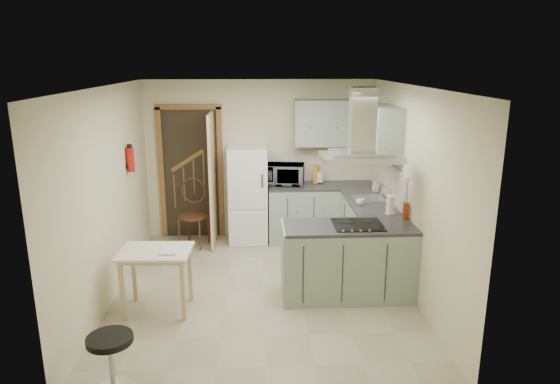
{
  "coord_description": "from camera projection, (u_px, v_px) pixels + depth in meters",
  "views": [
    {
      "loc": [
        -0.07,
        -5.71,
        2.79
      ],
      "look_at": [
        0.23,
        0.45,
        1.15
      ],
      "focal_mm": 32.0,
      "sensor_mm": 36.0,
      "label": 1
    }
  ],
  "objects": [
    {
      "name": "back_wall",
      "position": [
        260.0,
        160.0,
        7.94
      ],
      "size": [
        3.6,
        0.0,
        3.6
      ],
      "primitive_type": "plane",
      "rotation": [
        1.57,
        0.0,
        0.0
      ],
      "color": "beige",
      "rests_on": "floor"
    },
    {
      "name": "cup",
      "position": [
        360.0,
        202.0,
        6.69
      ],
      "size": [
        0.14,
        0.14,
        0.09
      ],
      "primitive_type": "imported",
      "rotation": [
        0.0,
        0.0,
        0.36
      ],
      "color": "white",
      "rests_on": "counter_right"
    },
    {
      "name": "right_wall",
      "position": [
        412.0,
        192.0,
        6.0
      ],
      "size": [
        0.0,
        4.2,
        4.2
      ],
      "primitive_type": "plane",
      "rotation": [
        1.57,
        0.0,
        -1.57
      ],
      "color": "beige",
      "rests_on": "floor"
    },
    {
      "name": "counter_back",
      "position": [
        303.0,
        212.0,
        7.89
      ],
      "size": [
        1.08,
        0.6,
        0.9
      ],
      "primitive_type": "cube",
      "color": "#9EB2A0",
      "rests_on": "floor"
    },
    {
      "name": "book",
      "position": [
        160.0,
        247.0,
        5.5
      ],
      "size": [
        0.19,
        0.26,
        0.11
      ],
      "primitive_type": "imported",
      "rotation": [
        0.0,
        0.0,
        0.03
      ],
      "color": "maroon",
      "rests_on": "drop_leaf_table"
    },
    {
      "name": "ceiling",
      "position": [
        261.0,
        86.0,
        5.59
      ],
      "size": [
        4.2,
        4.2,
        0.0
      ],
      "primitive_type": "plane",
      "rotation": [
        3.14,
        0.0,
        0.0
      ],
      "color": "silver",
      "rests_on": "back_wall"
    },
    {
      "name": "soap_bottle",
      "position": [
        376.0,
        186.0,
        7.38
      ],
      "size": [
        0.09,
        0.09,
        0.17
      ],
      "primitive_type": "imported",
      "rotation": [
        0.0,
        0.0,
        0.19
      ],
      "color": "#A4A5AF",
      "rests_on": "counter_right"
    },
    {
      "name": "doorway",
      "position": [
        191.0,
        173.0,
        7.91
      ],
      "size": [
        1.1,
        0.12,
        2.1
      ],
      "primitive_type": "cube",
      "color": "brown",
      "rests_on": "floor"
    },
    {
      "name": "microwave",
      "position": [
        285.0,
        174.0,
        7.78
      ],
      "size": [
        0.63,
        0.47,
        0.32
      ],
      "primitive_type": "imported",
      "rotation": [
        0.0,
        0.0,
        -0.16
      ],
      "color": "black",
      "rests_on": "counter_back"
    },
    {
      "name": "kettle",
      "position": [
        320.0,
        177.0,
        7.87
      ],
      "size": [
        0.15,
        0.15,
        0.19
      ],
      "primitive_type": "cylinder",
      "rotation": [
        0.0,
        0.0,
        -0.2
      ],
      "color": "silver",
      "rests_on": "counter_back"
    },
    {
      "name": "fridge",
      "position": [
        248.0,
        195.0,
        7.77
      ],
      "size": [
        0.6,
        0.6,
        1.5
      ],
      "primitive_type": "cube",
      "color": "white",
      "rests_on": "floor"
    },
    {
      "name": "red_bottle",
      "position": [
        406.0,
        211.0,
        6.08
      ],
      "size": [
        0.09,
        0.09,
        0.21
      ],
      "primitive_type": "cylinder",
      "rotation": [
        0.0,
        0.0,
        0.37
      ],
      "color": "#9D300D",
      "rests_on": "peninsula"
    },
    {
      "name": "peninsula",
      "position": [
        348.0,
        261.0,
        5.99
      ],
      "size": [
        1.55,
        0.65,
        0.9
      ],
      "primitive_type": "cube",
      "color": "#9EB2A0",
      "rests_on": "floor"
    },
    {
      "name": "drop_leaf_table",
      "position": [
        157.0,
        281.0,
        5.65
      ],
      "size": [
        0.81,
        0.62,
        0.73
      ],
      "primitive_type": "cube",
      "rotation": [
        0.0,
        0.0,
        -0.05
      ],
      "color": "tan",
      "rests_on": "floor"
    },
    {
      "name": "hob",
      "position": [
        358.0,
        225.0,
        5.88
      ],
      "size": [
        0.58,
        0.5,
        0.01
      ],
      "primitive_type": "cube",
      "color": "black",
      "rests_on": "peninsula"
    },
    {
      "name": "cereal_box",
      "position": [
        316.0,
        174.0,
        7.9
      ],
      "size": [
        0.11,
        0.19,
        0.27
      ],
      "primitive_type": "cube",
      "rotation": [
        0.0,
        0.0,
        -0.24
      ],
      "color": "orange",
      "rests_on": "counter_back"
    },
    {
      "name": "paper_towel",
      "position": [
        390.0,
        204.0,
        6.27
      ],
      "size": [
        0.12,
        0.12,
        0.25
      ],
      "primitive_type": "cylinder",
      "rotation": [
        0.0,
        0.0,
        -0.23
      ],
      "color": "white",
      "rests_on": "counter_right"
    },
    {
      "name": "floor",
      "position": [
        263.0,
        290.0,
        6.23
      ],
      "size": [
        4.2,
        4.2,
        0.0
      ],
      "primitive_type": "plane",
      "color": "tan",
      "rests_on": "ground"
    },
    {
      "name": "wall_cabinet_back",
      "position": [
        322.0,
        123.0,
        7.66
      ],
      "size": [
        0.85,
        0.35,
        0.7
      ],
      "primitive_type": "cube",
      "color": "#9EB2A0",
      "rests_on": "back_wall"
    },
    {
      "name": "counter_right",
      "position": [
        364.0,
        225.0,
        7.28
      ],
      "size": [
        0.6,
        1.95,
        0.9
      ],
      "primitive_type": "cube",
      "color": "#9EB2A0",
      "rests_on": "floor"
    },
    {
      "name": "left_wall",
      "position": [
        108.0,
        196.0,
        5.83
      ],
      "size": [
        0.0,
        4.2,
        4.2
      ],
      "primitive_type": "plane",
      "rotation": [
        1.57,
        0.0,
        1.57
      ],
      "color": "beige",
      "rests_on": "floor"
    },
    {
      "name": "fire_extinguisher",
      "position": [
        130.0,
        160.0,
        6.63
      ],
      "size": [
        0.1,
        0.1,
        0.32
      ],
      "primitive_type": "cylinder",
      "color": "#B2140F",
      "rests_on": "left_wall"
    },
    {
      "name": "wall_cabinet_right",
      "position": [
        382.0,
        132.0,
        6.66
      ],
      "size": [
        0.35,
        0.9,
        0.7
      ],
      "primitive_type": "cube",
      "color": "#9EB2A0",
      "rests_on": "right_wall"
    },
    {
      "name": "splashback",
      "position": [
        320.0,
        165.0,
        8.0
      ],
      "size": [
        1.68,
        0.02,
        0.5
      ],
      "primitive_type": "cube",
      "color": "beige",
      "rests_on": "counter_back"
    },
    {
      "name": "stool",
      "position": [
        112.0,
        363.0,
        4.29
      ],
      "size": [
        0.48,
        0.48,
        0.53
      ],
      "primitive_type": "cylinder",
      "rotation": [
        0.0,
        0.0,
        -0.26
      ],
      "color": "black",
      "rests_on": "floor"
    },
    {
      "name": "extractor_hood",
      "position": [
        361.0,
        157.0,
        5.67
      ],
      "size": [
        0.9,
        0.55,
        0.1
      ],
      "primitive_type": "cube",
      "color": "silver",
      "rests_on": "ceiling"
    },
    {
      "name": "sink",
      "position": [
        368.0,
        199.0,
        6.99
      ],
      "size": [
        0.45,
        0.4,
        0.01
      ],
      "primitive_type": "cube",
      "color": "silver",
      "rests_on": "counter_right"
    },
    {
      "name": "bentwood_chair",
      "position": [
        193.0,
        216.0,
        7.61
      ],
      "size": [
        0.53,
        0.53,
        0.95
      ],
      "primitive_type": "cube",
      "rotation": [
        0.0,
        0.0,
        -0.3
      ],
      "color": "#452C17",
      "rests_on": "floor"
    }
  ]
}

